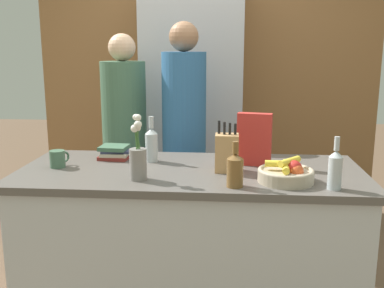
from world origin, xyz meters
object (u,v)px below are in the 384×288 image
Objects in this scene: bottle_vinegar at (235,169)px; coffee_mug at (58,159)px; bottle_oil at (335,169)px; book_stack at (115,152)px; bottle_wine at (152,144)px; refrigerator at (193,111)px; person_in_blue at (184,131)px; fruit_bowl at (287,173)px; person_at_sink at (125,135)px; flower_vase at (138,158)px; cereal_box at (254,139)px; knife_block at (227,152)px.

coffee_mug is at bearing 164.07° from bottle_vinegar.
book_stack is at bearing 157.22° from bottle_oil.
bottle_vinegar is 0.83× the size of bottle_wine.
refrigerator is at bearing 84.03° from bottle_wine.
person_in_blue reaches higher than book_stack.
bottle_oil is (1.17, -0.49, 0.06)m from book_stack.
book_stack is at bearing 157.83° from fruit_bowl.
fruit_bowl is at bearing -76.30° from person_in_blue.
bottle_vinegar is at bearing -15.93° from coffee_mug.
book_stack is (-0.37, -1.27, -0.07)m from refrigerator.
person_at_sink reaches higher than fruit_bowl.
refrigerator reaches higher than bottle_wine.
bottle_wine reaches higher than book_stack.
flower_vase is 1.13× the size of cereal_box.
person_in_blue is at bearing -90.31° from refrigerator.
coffee_mug is at bearing -113.17° from refrigerator.
person_at_sink is 0.96× the size of person_in_blue.
bottle_oil is at bearing -22.78° from book_stack.
bottle_oil reaches higher than book_stack.
cereal_box reaches higher than bottle_wine.
flower_vase reaches higher than book_stack.
fruit_bowl is 1.24× the size of bottle_vinegar.
fruit_bowl is 1.24m from coffee_mug.
bottle_wine is (0.50, 0.17, 0.06)m from coffee_mug.
bottle_wine is (-0.48, 0.45, 0.02)m from bottle_vinegar.
person_in_blue is (-0.45, 0.59, -0.07)m from cereal_box.
knife_block is 0.47m from bottle_wine.
bottle_oil reaches higher than bottle_vinegar.
bottle_oil is (0.51, -0.27, -0.00)m from knife_block.
person_at_sink is at bearing 142.96° from cereal_box.
flower_vase is 0.95m from bottle_oil.
cereal_box is 1.17× the size of bottle_oil.
knife_block is 0.48m from flower_vase.
bottle_wine is (-0.43, 0.18, 0.00)m from knife_block.
bottle_wine is 0.72m from person_at_sink.
refrigerator is 1.94m from bottle_oil.
flower_vase is at bearing 175.28° from bottle_oil.
book_stack is (-0.82, 0.08, -0.11)m from cereal_box.
flower_vase reaches higher than bottle_vinegar.
cereal_box is (0.59, 0.34, 0.03)m from flower_vase.
refrigerator is at bearing 101.28° from knife_block.
fruit_bowl is 0.74m from flower_vase.
bottle_wine is at bearing 154.69° from fruit_bowl.
person_in_blue is at bearing 81.47° from flower_vase.
book_stack is at bearing 161.48° from knife_block.
flower_vase is at bearing -80.67° from person_at_sink.
knife_block is 1.23× the size of bottle_vinegar.
coffee_mug is 1.01m from bottle_vinegar.
knife_block is 0.57m from bottle_oil.
bottle_oil is 0.95× the size of bottle_wine.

